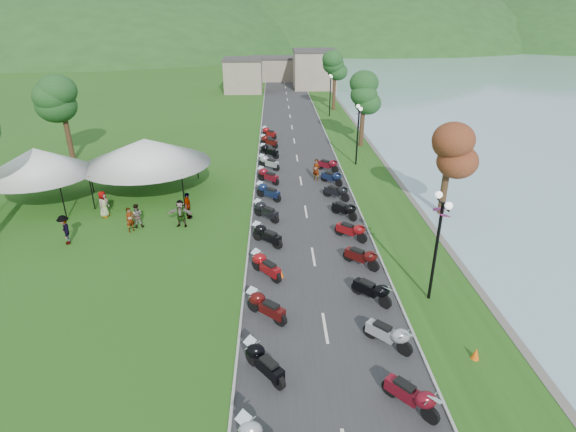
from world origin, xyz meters
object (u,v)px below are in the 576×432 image
object	(u,v)px
vendor_tent_main	(148,166)
pedestrian_c	(68,244)
pedestrian_b	(138,227)
pedestrian_a	(132,231)

from	to	relation	value
vendor_tent_main	pedestrian_c	xyz separation A→B (m)	(-2.77, -7.94, -2.00)
vendor_tent_main	pedestrian_c	distance (m)	8.64
vendor_tent_main	pedestrian_b	world-z (taller)	vendor_tent_main
vendor_tent_main	pedestrian_a	size ratio (longest dim) A/B	3.89
pedestrian_a	pedestrian_c	xyz separation A→B (m)	(-3.21, -1.49, 0.00)
pedestrian_b	pedestrian_c	world-z (taller)	pedestrian_c
pedestrian_c	vendor_tent_main	bearing A→B (deg)	130.83
vendor_tent_main	pedestrian_c	size ratio (longest dim) A/B	3.44
pedestrian_b	pedestrian_c	size ratio (longest dim) A/B	0.88
pedestrian_a	pedestrian_c	size ratio (longest dim) A/B	0.89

